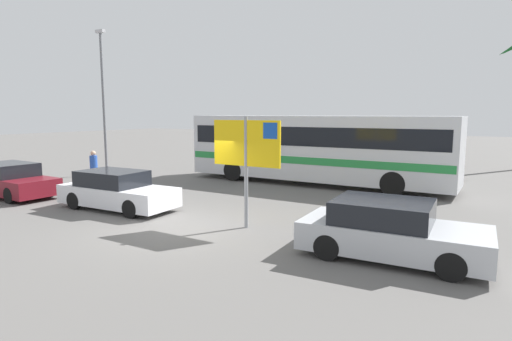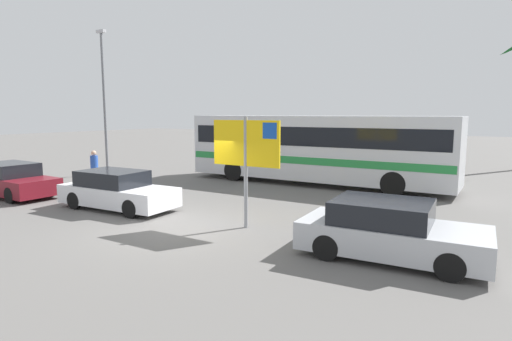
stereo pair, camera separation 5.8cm
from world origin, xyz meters
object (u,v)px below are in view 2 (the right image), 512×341
Objects in this scene: car_maroon at (12,180)px; car_white at (117,191)px; ferry_sign at (247,148)px; car_silver at (389,231)px; bus_front_coach at (316,146)px; pedestrian_near_sign at (94,166)px.

car_white is (5.40, 0.62, -0.00)m from car_maroon.
ferry_sign is 4.49m from car_silver.
ferry_sign is at bearing 0.61° from car_white.
bus_front_coach is 10.25m from car_silver.
bus_front_coach is at bearing 119.74° from car_silver.
pedestrian_near_sign is (-13.30, 2.43, 0.35)m from car_silver.
car_maroon is 14.72m from car_silver.
pedestrian_near_sign is (-3.99, 2.21, 0.35)m from car_white.
ferry_sign is 1.91× the size of pedestrian_near_sign.
bus_front_coach is 2.91× the size of car_maroon.
ferry_sign is 0.75× the size of car_maroon.
car_maroon is at bearing -135.78° from bus_front_coach.
car_white is at bearing -176.41° from ferry_sign.
bus_front_coach is 3.86× the size of ferry_sign.
ferry_sign is 10.75m from car_maroon.
car_maroon is 1.02× the size of car_silver.
pedestrian_near_sign is (1.41, 2.83, 0.35)m from car_maroon.
car_silver is at bearing -5.99° from ferry_sign.
bus_front_coach reaches higher than car_white.
pedestrian_near_sign is at bearing 148.68° from car_white.
car_white is at bearing -114.63° from bus_front_coach.
ferry_sign is 9.47m from pedestrian_near_sign.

